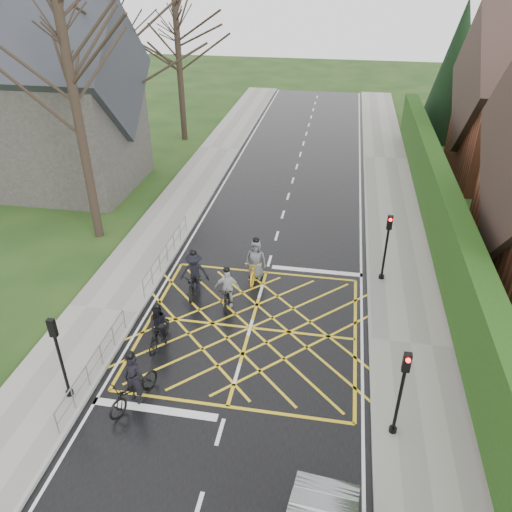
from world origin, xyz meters
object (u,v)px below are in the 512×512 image
(cyclist_back, at_px, (159,329))
(cyclist_lead, at_px, (256,264))
(cyclist_front, at_px, (227,292))
(cyclist_rear, at_px, (134,387))
(cyclist_mid, at_px, (194,277))

(cyclist_back, height_order, cyclist_lead, cyclist_lead)
(cyclist_front, xyz_separation_m, cyclist_lead, (0.78, 2.26, 0.02))
(cyclist_rear, xyz_separation_m, cyclist_front, (1.75, 5.54, 0.01))
(cyclist_rear, height_order, cyclist_mid, cyclist_rear)
(cyclist_rear, height_order, cyclist_lead, cyclist_rear)
(cyclist_rear, bearing_deg, cyclist_front, 94.11)
(cyclist_rear, bearing_deg, cyclist_back, 115.09)
(cyclist_rear, relative_size, cyclist_lead, 1.08)
(cyclist_back, height_order, cyclist_mid, cyclist_mid)
(cyclist_mid, height_order, cyclist_lead, cyclist_mid)
(cyclist_back, bearing_deg, cyclist_mid, 88.62)
(cyclist_back, distance_m, cyclist_lead, 5.65)
(cyclist_rear, distance_m, cyclist_mid, 6.30)
(cyclist_mid, distance_m, cyclist_lead, 2.80)
(cyclist_back, xyz_separation_m, cyclist_lead, (2.70, 4.96, 0.02))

